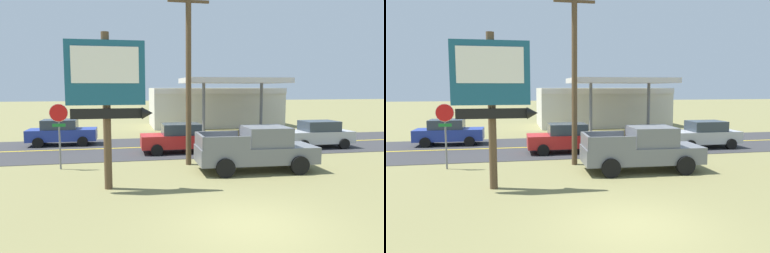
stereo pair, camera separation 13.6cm
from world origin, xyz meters
TOP-DOWN VIEW (x-y plane):
  - ground_plane at (0.00, 0.00)m, footprint 180.00×180.00m
  - road_asphalt at (0.00, 13.00)m, footprint 140.00×8.00m
  - road_centre_line at (0.00, 13.00)m, footprint 126.00×0.20m
  - motel_sign at (-3.77, 4.16)m, footprint 2.99×0.54m
  - stop_sign at (-6.06, 7.88)m, footprint 0.80×0.08m
  - utility_pole at (-0.22, 7.76)m, footprint 2.13×0.26m
  - gas_station at (5.44, 24.29)m, footprint 12.00×11.50m
  - pickup_grey_parked_on_lawn at (2.51, 5.94)m, footprint 5.27×2.39m
  - car_silver_near_lane at (8.39, 11.00)m, footprint 4.20×2.00m
  - car_red_mid_lane at (-0.15, 11.00)m, footprint 4.20×2.00m
  - car_blue_far_lane at (-7.06, 15.00)m, footprint 4.20×2.00m

SIDE VIEW (x-z plane):
  - ground_plane at x=0.00m, z-range 0.00..0.00m
  - road_asphalt at x=0.00m, z-range 0.00..0.02m
  - road_centre_line at x=0.00m, z-range 0.02..0.03m
  - car_silver_near_lane at x=8.39m, z-range 0.01..1.65m
  - car_red_mid_lane at x=-0.15m, z-range 0.01..1.65m
  - car_blue_far_lane at x=-7.06m, z-range 0.01..1.65m
  - pickup_grey_parked_on_lawn at x=2.51m, z-range -0.02..1.94m
  - gas_station at x=5.44m, z-range -0.26..4.14m
  - stop_sign at x=-6.06m, z-range 0.55..3.50m
  - motel_sign at x=-3.77m, z-range 0.88..6.48m
  - utility_pole at x=-0.22m, z-range 0.33..9.21m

